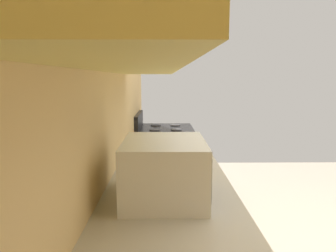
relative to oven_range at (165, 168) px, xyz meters
name	(u,v)px	position (x,y,z in m)	size (l,w,h in m)	color
wall_back	(103,94)	(-1.49, 0.37, 0.89)	(4.30, 0.12, 2.70)	#E9BF78
oven_range	(165,168)	(0.00, 0.00, 0.00)	(0.72, 0.63, 1.07)	black
microwave	(165,169)	(-1.93, 0.01, 0.57)	(0.45, 0.38, 0.27)	white
bowl	(171,137)	(-0.61, -0.05, 0.46)	(0.20, 0.20, 0.06)	#4C8CBF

